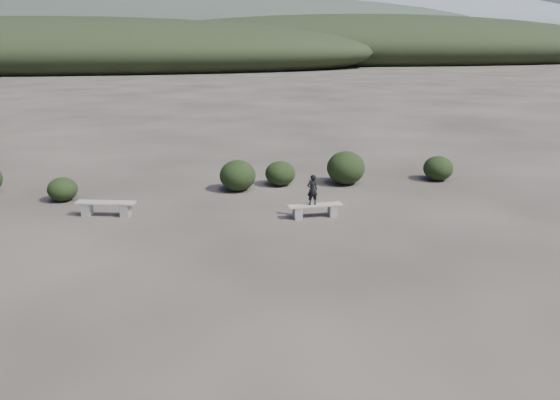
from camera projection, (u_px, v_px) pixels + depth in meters
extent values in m
plane|color=#2D2823|center=(283.00, 299.00, 11.37)|extent=(1200.00, 1200.00, 0.00)
cube|color=slate|center=(87.00, 209.00, 16.64)|extent=(0.32, 0.40, 0.40)
cube|color=slate|center=(126.00, 210.00, 16.55)|extent=(0.32, 0.40, 0.40)
cube|color=gray|center=(106.00, 203.00, 16.53)|extent=(1.85, 0.75, 0.05)
cube|color=slate|center=(298.00, 213.00, 16.34)|extent=(0.25, 0.34, 0.37)
cube|color=slate|center=(333.00, 210.00, 16.57)|extent=(0.25, 0.34, 0.37)
cube|color=gray|center=(315.00, 205.00, 16.40)|extent=(1.67, 0.48, 0.05)
imported|color=black|center=(312.00, 190.00, 16.24)|extent=(0.38, 0.28, 0.93)
ellipsoid|color=black|center=(62.00, 189.00, 18.09)|extent=(0.97, 0.97, 0.79)
ellipsoid|color=black|center=(238.00, 176.00, 19.27)|extent=(1.28, 1.28, 1.10)
ellipsoid|color=black|center=(280.00, 173.00, 20.00)|extent=(1.12, 1.12, 0.89)
ellipsoid|color=black|center=(346.00, 168.00, 20.12)|extent=(1.40, 1.40, 1.23)
ellipsoid|color=black|center=(438.00, 168.00, 20.70)|extent=(1.12, 1.12, 0.93)
ellipsoid|color=black|center=(61.00, 53.00, 92.65)|extent=(110.00, 40.00, 12.00)
ellipsoid|color=black|center=(368.00, 48.00, 119.53)|extent=(120.00, 44.00, 14.00)
ellipsoid|color=#2E382E|center=(205.00, 37.00, 161.65)|extent=(190.00, 64.00, 24.00)
ellipsoid|color=slate|center=(329.00, 29.00, 302.58)|extent=(340.00, 110.00, 44.00)
ellipsoid|color=gray|center=(159.00, 27.00, 383.32)|extent=(460.00, 140.00, 56.00)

